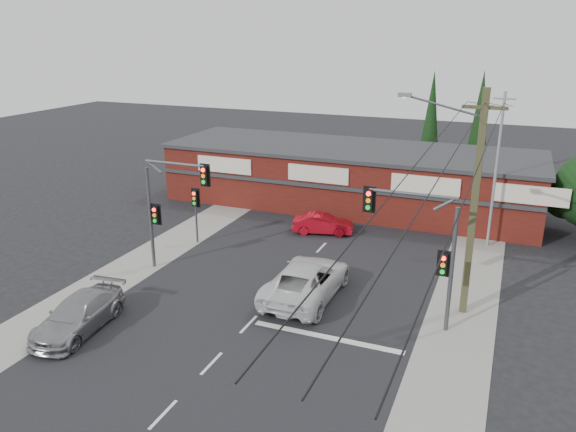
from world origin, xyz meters
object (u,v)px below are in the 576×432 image
at_px(silver_suv, 78,315).
at_px(utility_pole, 472,198).
at_px(red_sedan, 323,224).
at_px(white_suv, 307,280).
at_px(shop_building, 349,176).

distance_m(silver_suv, utility_pole, 17.44).
relative_size(red_sedan, utility_pole, 0.37).
bearing_deg(white_suv, red_sedan, -75.98).
relative_size(white_suv, red_sedan, 1.67).
distance_m(white_suv, utility_pole, 8.41).
bearing_deg(shop_building, silver_suv, -104.08).
bearing_deg(utility_pole, silver_suv, -152.07).
height_order(white_suv, shop_building, shop_building).
height_order(white_suv, silver_suv, white_suv).
bearing_deg(red_sedan, silver_suv, 144.66).
relative_size(white_suv, silver_suv, 1.26).
distance_m(red_sedan, shop_building, 6.78).
relative_size(red_sedan, shop_building, 0.14).
relative_size(silver_suv, utility_pole, 0.50).
xyz_separation_m(red_sedan, shop_building, (-0.26, 6.60, 1.52)).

